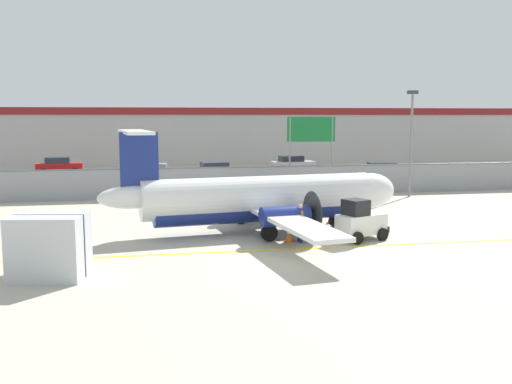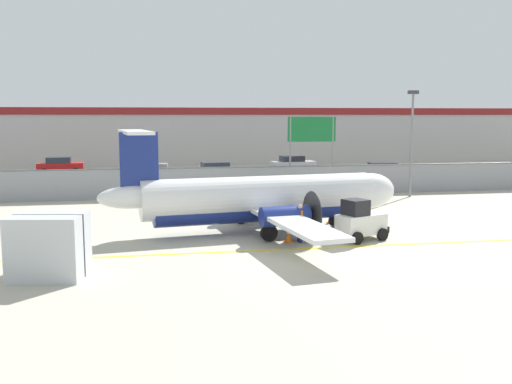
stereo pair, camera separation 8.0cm
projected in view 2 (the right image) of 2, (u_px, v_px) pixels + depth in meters
The scene contains 17 objects.
ground_plane at pixel (302, 249), 23.98m from camera, with size 140.00×140.00×0.01m.
perimeter_fence at pixel (243, 181), 39.44m from camera, with size 98.00×0.10×2.10m.
parking_lot_strip at pixel (223, 178), 50.80m from camera, with size 98.00×17.00×0.12m.
background_building at pixel (204, 135), 68.42m from camera, with size 91.00×8.10×6.50m.
commuter_airplane at pixel (265, 199), 27.47m from camera, with size 14.89×16.07×4.92m.
baggage_tug at pixel (360, 222), 25.55m from camera, with size 2.57×2.04×1.88m.
ground_crew_worker at pixel (300, 221), 25.13m from camera, with size 0.38×0.55×1.70m.
cargo_container at pixel (49, 246), 19.66m from camera, with size 2.69×2.36×2.20m.
traffic_cone_near_left at pixel (289, 235), 25.26m from camera, with size 0.36×0.36×0.64m.
traffic_cone_near_right at pixel (331, 217), 29.71m from camera, with size 0.36×0.36×0.64m.
parked_car_0 at pixel (60, 165), 54.11m from camera, with size 4.31×2.22×1.58m.
parked_car_1 at pixel (144, 166), 53.20m from camera, with size 4.32×2.25×1.58m.
parked_car_2 at pixel (214, 172), 48.12m from camera, with size 4.38×2.41×1.58m.
parked_car_3 at pixel (293, 164), 55.96m from camera, with size 4.33×2.28×1.58m.
parked_car_4 at pixel (381, 172), 47.80m from camera, with size 4.36×2.35×1.58m.
apron_light_pole at pixel (412, 134), 38.89m from camera, with size 0.70×0.30×7.27m.
highway_sign at pixel (312, 136), 41.46m from camera, with size 3.60×0.14×5.50m.
Camera 2 is at (-6.06, -20.74, 5.55)m, focal length 40.00 mm.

